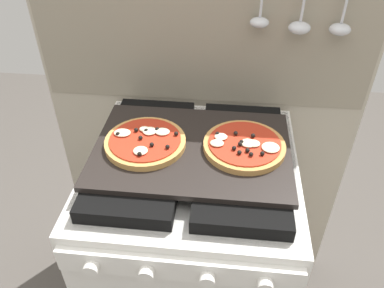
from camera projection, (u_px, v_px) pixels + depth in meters
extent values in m
cube|color=#B2A893|center=(202.00, 120.00, 1.41)|extent=(1.10, 0.03, 1.55)
cube|color=gray|center=(203.00, 21.00, 1.17)|extent=(1.08, 0.00, 0.56)
ellipsoid|color=silver|center=(259.00, 22.00, 1.13)|extent=(0.06, 0.05, 0.03)
ellipsoid|color=silver|center=(299.00, 28.00, 1.12)|extent=(0.06, 0.06, 0.04)
ellipsoid|color=silver|center=(340.00, 29.00, 1.11)|extent=(0.06, 0.05, 0.03)
cube|color=white|center=(192.00, 254.00, 1.37)|extent=(0.60, 0.60, 0.86)
cube|color=black|center=(192.00, 164.00, 1.10)|extent=(0.59, 0.59, 0.01)
cube|color=black|center=(143.00, 153.00, 1.10)|extent=(0.24, 0.51, 0.04)
cube|color=black|center=(242.00, 160.00, 1.08)|extent=(0.24, 0.51, 0.04)
cube|color=white|center=(178.00, 269.00, 0.89)|extent=(0.58, 0.02, 0.07)
cylinder|color=silver|center=(91.00, 269.00, 0.89)|extent=(0.04, 0.02, 0.04)
cylinder|color=silver|center=(146.00, 274.00, 0.88)|extent=(0.04, 0.02, 0.04)
cylinder|color=silver|center=(207.00, 280.00, 0.87)|extent=(0.04, 0.02, 0.04)
cylinder|color=silver|center=(265.00, 285.00, 0.86)|extent=(0.04, 0.02, 0.04)
cube|color=black|center=(192.00, 149.00, 1.07)|extent=(0.54, 0.38, 0.02)
cylinder|color=tan|center=(145.00, 142.00, 1.07)|extent=(0.22, 0.22, 0.02)
cylinder|color=#B72D19|center=(145.00, 139.00, 1.06)|extent=(0.20, 0.20, 0.00)
ellipsoid|color=beige|center=(150.00, 131.00, 1.08)|extent=(0.04, 0.04, 0.01)
ellipsoid|color=beige|center=(122.00, 133.00, 1.07)|extent=(0.05, 0.04, 0.01)
ellipsoid|color=beige|center=(144.00, 129.00, 1.09)|extent=(0.03, 0.03, 0.01)
ellipsoid|color=beige|center=(162.00, 132.00, 1.08)|extent=(0.04, 0.04, 0.01)
ellipsoid|color=beige|center=(140.00, 151.00, 1.01)|extent=(0.04, 0.04, 0.01)
sphere|color=black|center=(118.00, 133.00, 1.07)|extent=(0.01, 0.01, 0.01)
sphere|color=black|center=(136.00, 130.00, 1.08)|extent=(0.01, 0.01, 0.01)
sphere|color=black|center=(140.00, 154.00, 1.00)|extent=(0.01, 0.01, 0.01)
sphere|color=black|center=(140.00, 138.00, 1.05)|extent=(0.01, 0.01, 0.01)
sphere|color=black|center=(167.00, 147.00, 1.02)|extent=(0.01, 0.01, 0.01)
sphere|color=black|center=(176.00, 134.00, 1.07)|extent=(0.01, 0.01, 0.01)
sphere|color=black|center=(157.00, 129.00, 1.08)|extent=(0.01, 0.01, 0.01)
sphere|color=black|center=(152.00, 144.00, 1.03)|extent=(0.01, 0.01, 0.01)
sphere|color=black|center=(146.00, 131.00, 1.08)|extent=(0.01, 0.01, 0.01)
cylinder|color=#C18947|center=(244.00, 146.00, 1.05)|extent=(0.22, 0.22, 0.02)
cylinder|color=#B72D19|center=(245.00, 143.00, 1.05)|extent=(0.20, 0.20, 0.00)
ellipsoid|color=beige|center=(248.00, 143.00, 1.04)|extent=(0.04, 0.04, 0.01)
ellipsoid|color=beige|center=(271.00, 147.00, 1.02)|extent=(0.05, 0.05, 0.01)
ellipsoid|color=beige|center=(253.00, 144.00, 1.03)|extent=(0.04, 0.03, 0.01)
ellipsoid|color=beige|center=(221.00, 137.00, 1.06)|extent=(0.04, 0.03, 0.01)
ellipsoid|color=beige|center=(217.00, 143.00, 1.04)|extent=(0.04, 0.03, 0.01)
sphere|color=black|center=(240.00, 144.00, 1.03)|extent=(0.01, 0.01, 0.01)
sphere|color=black|center=(236.00, 133.00, 1.07)|extent=(0.01, 0.01, 0.01)
sphere|color=black|center=(262.00, 153.00, 1.00)|extent=(0.01, 0.01, 0.01)
sphere|color=black|center=(217.00, 134.00, 1.07)|extent=(0.01, 0.01, 0.01)
sphere|color=black|center=(253.00, 136.00, 1.06)|extent=(0.01, 0.01, 0.01)
sphere|color=black|center=(239.00, 152.00, 1.00)|extent=(0.01, 0.01, 0.01)
sphere|color=black|center=(234.00, 148.00, 1.02)|extent=(0.01, 0.01, 0.01)
sphere|color=black|center=(241.00, 143.00, 1.03)|extent=(0.01, 0.01, 0.01)
sphere|color=black|center=(251.00, 154.00, 1.00)|extent=(0.01, 0.01, 0.01)
sphere|color=black|center=(248.00, 150.00, 1.01)|extent=(0.01, 0.01, 0.01)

